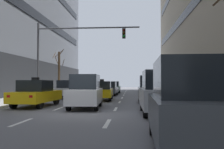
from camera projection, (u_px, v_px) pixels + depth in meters
The scene contains 29 objects.
ground_plane at pixel (80, 113), 12.60m from camera, with size 120.00×120.00×0.00m, color slate.
sidewalk_right at pixel (221, 113), 12.06m from camera, with size 3.71×80.00×0.14m, color gray.
lane_stripe_l1_s3 at pixel (21, 122), 9.74m from camera, with size 0.16×2.00×0.01m, color silver.
lane_stripe_l1_s4 at pixel (59, 108), 14.72m from camera, with size 0.16×2.00×0.01m, color silver.
lane_stripe_l1_s5 at pixel (77, 102), 19.70m from camera, with size 0.16×2.00×0.01m, color silver.
lane_stripe_l1_s6 at pixel (88, 98), 24.69m from camera, with size 0.16×2.00×0.01m, color silver.
lane_stripe_l1_s7 at pixel (95, 95), 29.67m from camera, with size 0.16×2.00×0.01m, color silver.
lane_stripe_l1_s8 at pixel (101, 93), 34.65m from camera, with size 0.16×2.00×0.01m, color silver.
lane_stripe_l1_s9 at pixel (104, 92), 39.64m from camera, with size 0.16×2.00×0.01m, color silver.
lane_stripe_l1_s10 at pixel (107, 90), 44.62m from camera, with size 0.16×2.00×0.01m, color silver.
lane_stripe_l2_s3 at pixel (107, 123), 9.48m from camera, with size 0.16×2.00×0.01m, color silver.
lane_stripe_l2_s4 at pixel (116, 109), 14.46m from camera, with size 0.16×2.00×0.01m, color silver.
lane_stripe_l2_s5 at pixel (120, 102), 19.44m from camera, with size 0.16×2.00×0.01m, color silver.
lane_stripe_l2_s6 at pixel (122, 98), 24.42m from camera, with size 0.16×2.00×0.01m, color silver.
lane_stripe_l2_s7 at pixel (124, 95), 29.41m from camera, with size 0.16×2.00×0.01m, color silver.
lane_stripe_l2_s8 at pixel (125, 93), 34.39m from camera, with size 0.16×2.00×0.01m, color silver.
lane_stripe_l2_s9 at pixel (126, 92), 39.37m from camera, with size 0.16×2.00×0.01m, color silver.
lane_stripe_l2_s10 at pixel (126, 91), 44.35m from camera, with size 0.16×2.00×0.01m, color silver.
car_driving_0 at pixel (68, 89), 23.83m from camera, with size 2.04×4.64×1.72m.
car_driving_1 at pixel (113, 87), 34.74m from camera, with size 1.85×4.37×1.63m.
taxi_driving_2 at pixel (36, 94), 15.92m from camera, with size 2.08×4.58×1.87m.
car_driving_3 at pixel (86, 92), 14.85m from camera, with size 1.93×4.24×2.02m.
taxi_driving_4 at pixel (101, 91), 21.29m from camera, with size 1.97×4.40×1.80m.
car_driving_5 at pixel (109, 89), 28.53m from camera, with size 1.95×4.36×1.61m.
car_parked_0 at pixel (190, 104), 5.99m from camera, with size 1.96×4.44×2.13m.
car_parked_1 at pixel (160, 92), 12.22m from camera, with size 1.90×4.44×2.14m.
car_parked_2 at pixel (150, 89), 18.94m from camera, with size 1.82×4.25×2.05m.
traffic_signal_0 at pixel (68, 46), 21.38m from camera, with size 8.86×0.35×6.57m.
street_tree_0 at pixel (59, 71), 31.55m from camera, with size 1.46×1.44×5.69m.
Camera 1 is at (2.62, -12.48, 1.60)m, focal length 39.90 mm.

